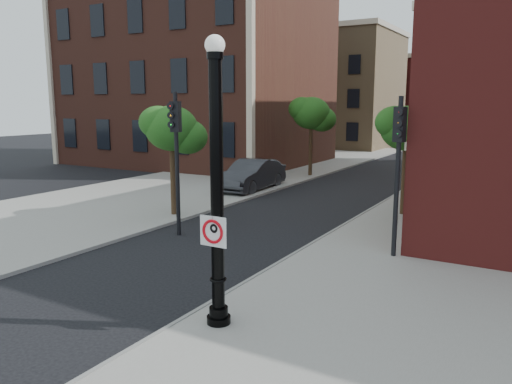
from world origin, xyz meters
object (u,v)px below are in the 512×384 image
Objects in this scene: parked_car at (252,175)px; traffic_signal_left at (176,140)px; traffic_signal_right at (398,151)px; no_parking_sign at (213,231)px; lamppost at (217,200)px.

traffic_signal_left is (2.55, -9.50, 2.62)m from parked_car.
traffic_signal_right reaches higher than parked_car.
traffic_signal_left is at bearing -162.46° from traffic_signal_right.
no_parking_sign is 17.36m from parked_car.
lamppost is 17.28m from parked_car.
lamppost is at bearing -96.83° from traffic_signal_right.
no_parking_sign is 8.16m from traffic_signal_left.
lamppost is 1.22× the size of traffic_signal_right.
no_parking_sign is 0.12× the size of traffic_signal_left.
parked_car is at bearing 118.21° from no_parking_sign.
traffic_signal_right is (10.12, -8.41, 2.50)m from parked_car.
lamppost reaches higher than traffic_signal_right.
parked_car is at bearing 90.12° from traffic_signal_left.
parked_car is 10.18m from traffic_signal_left.
traffic_signal_right is at bearing 74.17° from no_parking_sign.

